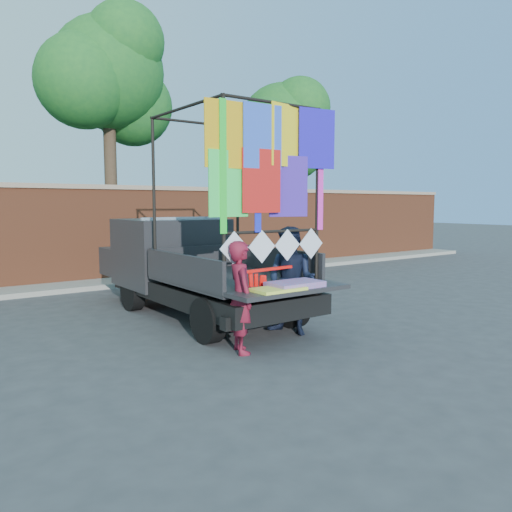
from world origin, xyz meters
TOP-DOWN VIEW (x-y plane):
  - ground at (0.00, 0.00)m, footprint 90.00×90.00m
  - brick_wall at (0.00, 7.00)m, footprint 30.00×0.45m
  - curb at (0.00, 6.30)m, footprint 30.00×1.20m
  - tree_mid at (1.02, 8.12)m, footprint 4.20×3.30m
  - tree_right at (7.52, 8.12)m, footprint 4.20×3.30m
  - pickup_truck at (0.30, 2.37)m, footprint 2.27×5.71m
  - woman at (-0.39, -0.56)m, footprint 0.54×0.67m
  - man at (0.83, -0.21)m, footprint 0.93×1.03m
  - streamer_bundle at (0.11, -0.39)m, footprint 1.00×0.15m

SIDE VIEW (x-z plane):
  - ground at x=0.00m, z-range 0.00..0.00m
  - curb at x=0.00m, z-range 0.00..0.12m
  - woman at x=-0.39m, z-range 0.00..1.59m
  - man at x=0.83m, z-range 0.00..1.74m
  - pickup_truck at x=0.30m, z-range -0.89..2.70m
  - streamer_bundle at x=0.11m, z-range 0.58..1.27m
  - brick_wall at x=0.00m, z-range 0.02..2.63m
  - tree_right at x=7.52m, z-range 1.44..8.06m
  - tree_mid at x=1.02m, z-range 1.83..9.56m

